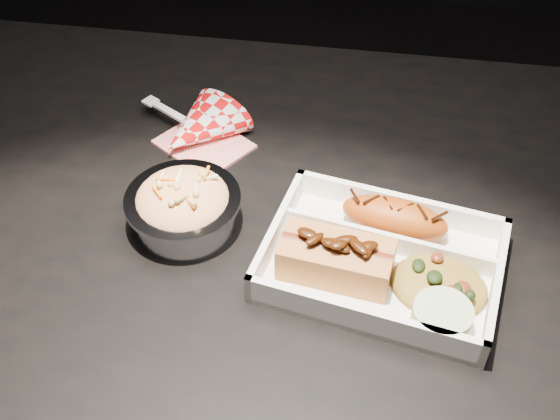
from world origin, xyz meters
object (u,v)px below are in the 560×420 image
object	(u,v)px
hotdog	(336,256)
foil_coleslaw_cup	(183,205)
food_tray	(381,263)
napkin_fork	(198,130)
dining_table	(257,276)
fried_pastry	(395,218)

from	to	relation	value
hotdog	foil_coleslaw_cup	size ratio (longest dim) A/B	0.95
food_tray	foil_coleslaw_cup	size ratio (longest dim) A/B	2.10
hotdog	napkin_fork	xyz separation A→B (m)	(-0.20, 0.21, -0.02)
hotdog	foil_coleslaw_cup	xyz separation A→B (m)	(-0.18, 0.05, -0.00)
food_tray	hotdog	distance (m)	0.06
hotdog	napkin_fork	world-z (taller)	napkin_fork
dining_table	hotdog	world-z (taller)	hotdog
dining_table	napkin_fork	size ratio (longest dim) A/B	7.05
dining_table	food_tray	distance (m)	0.18
fried_pastry	hotdog	bearing A→B (deg)	-129.33
hotdog	napkin_fork	distance (m)	0.29
food_tray	fried_pastry	xyz separation A→B (m)	(0.01, 0.05, 0.02)
fried_pastry	hotdog	world-z (taller)	hotdog
foil_coleslaw_cup	napkin_fork	world-z (taller)	foil_coleslaw_cup
fried_pastry	foil_coleslaw_cup	bearing A→B (deg)	-174.93
fried_pastry	napkin_fork	size ratio (longest dim) A/B	0.72
dining_table	foil_coleslaw_cup	bearing A→B (deg)	-172.76
fried_pastry	foil_coleslaw_cup	world-z (taller)	foil_coleslaw_cup
dining_table	foil_coleslaw_cup	world-z (taller)	foil_coleslaw_cup
food_tray	fried_pastry	size ratio (longest dim) A/B	2.29
napkin_fork	food_tray	bearing A→B (deg)	-5.73
food_tray	foil_coleslaw_cup	bearing A→B (deg)	-177.63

